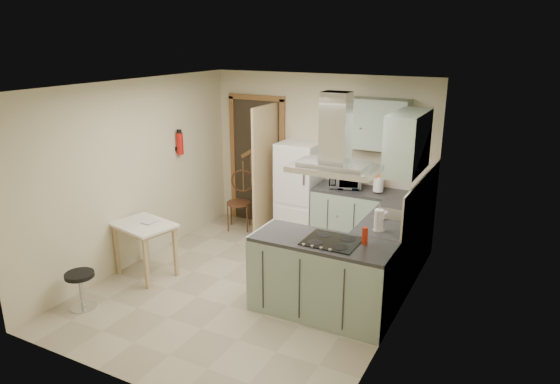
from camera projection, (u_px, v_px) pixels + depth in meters
The scene contains 28 objects.
floor at pixel (252, 286), 6.30m from camera, with size 4.20×4.20×0.00m, color tan.
ceiling at pixel (248, 85), 5.55m from camera, with size 4.20×4.20×0.00m, color silver.
back_wall at pixel (320, 156), 7.70m from camera, with size 3.60×3.60×0.00m, color beige.
left_wall at pixel (135, 174), 6.72m from camera, with size 4.20×4.20×0.00m, color beige.
right_wall at pixel (400, 216), 5.13m from camera, with size 4.20×4.20×0.00m, color beige.
doorway at pixel (257, 161), 8.22m from camera, with size 1.10×0.12×2.10m, color brown.
fridge at pixel (299, 190), 7.69m from camera, with size 0.60×0.60×1.50m, color white.
counter_back at pixel (351, 217), 7.40m from camera, with size 1.08×0.60×0.90m, color #9EB2A0.
counter_right at pixel (395, 244), 6.46m from camera, with size 0.60×1.95×0.90m, color #9EB2A0.
splashback at pixel (380, 170), 7.30m from camera, with size 1.68×0.02×0.50m, color beige.
wall_cabinet_back at pixel (378, 124), 6.96m from camera, with size 0.85×0.35×0.70m, color #9EB2A0.
wall_cabinet_right at pixel (408, 142), 5.75m from camera, with size 0.35×0.90×0.70m, color #9EB2A0.
peninsula at pixel (322, 277), 5.56m from camera, with size 1.55×0.65×0.90m, color #9EB2A0.
hob at pixel (332, 241), 5.38m from camera, with size 0.58×0.50×0.01m, color black.
extractor_hood at pixel (334, 168), 5.14m from camera, with size 0.90×0.55×0.10m, color silver.
sink at pixel (394, 215), 6.17m from camera, with size 0.45×0.40×0.01m, color silver.
fire_extinguisher at pixel (180, 144), 7.38m from camera, with size 0.10×0.10×0.32m, color #B2140F.
drop_leaf_table at pixel (146, 249), 6.51m from camera, with size 0.77×0.57×0.72m, color #DAC286.
bentwood_chair at pixel (239, 203), 8.08m from camera, with size 0.39×0.39×0.87m, color #462517.
stool at pixel (81, 290), 5.75m from camera, with size 0.33×0.33×0.44m, color black.
microwave at pixel (346, 179), 7.27m from camera, with size 0.46×0.31×0.26m, color black.
kettle at pixel (378, 185), 7.05m from camera, with size 0.15×0.15×0.22m, color white.
cereal_box at pixel (379, 180), 7.20m from camera, with size 0.07×0.18×0.28m, color #EE521C.
soap_bottle at pixel (411, 199), 6.49m from camera, with size 0.09×0.09×0.19m, color #B7B9C5.
paper_towel at pixel (379, 220), 5.65m from camera, with size 0.10×0.10×0.26m, color silver.
cup at pixel (383, 215), 6.04m from camera, with size 0.12×0.12×0.09m, color silver.
red_bottle at pixel (365, 236), 5.31m from camera, with size 0.06×0.06×0.18m, color #B4260F.
book at pixel (145, 218), 6.48m from camera, with size 0.15×0.21×0.09m, color #A64637.
Camera 1 is at (2.93, -4.85, 3.02)m, focal length 32.00 mm.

